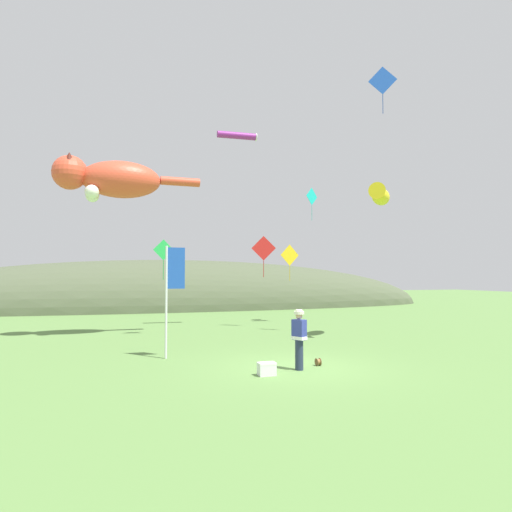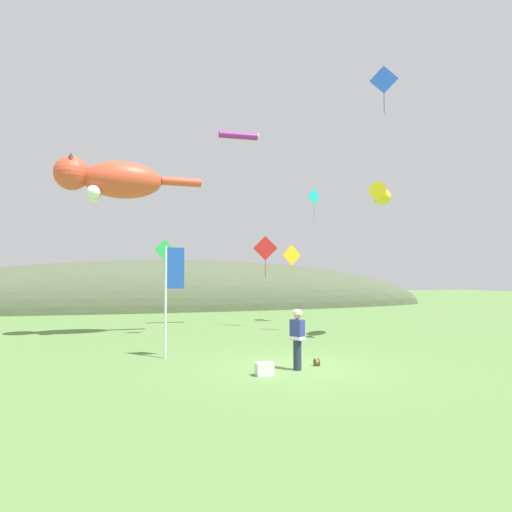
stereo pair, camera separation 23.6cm
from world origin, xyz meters
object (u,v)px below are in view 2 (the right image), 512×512
kite_fish_windsock (381,195)px  kite_diamond_red (265,249)px  kite_giant_cat (112,180)px  kite_diamond_teal (314,197)px  kite_spool (317,362)px  picnic_cooler (264,369)px  festival_banner_pole (171,285)px  festival_attendant (297,337)px  kite_diamond_blue (384,80)px  kite_diamond_green (165,251)px  kite_diamond_gold (292,255)px  kite_tube_streamer (239,136)px

kite_fish_windsock → kite_diamond_red: 7.03m
kite_giant_cat → kite_diamond_teal: kite_giant_cat is taller
kite_spool → picnic_cooler: bearing=-157.9°
festival_banner_pole → kite_fish_windsock: (9.43, 1.79, 3.85)m
kite_fish_windsock → picnic_cooler: bearing=-143.9°
kite_fish_windsock → kite_diamond_red: (-3.49, 5.74, -2.10)m
festival_banner_pole → kite_diamond_red: size_ratio=1.70×
festival_attendant → kite_diamond_red: 11.43m
picnic_cooler → kite_diamond_red: kite_diamond_red is taller
picnic_cooler → kite_diamond_blue: kite_diamond_blue is taller
kite_spool → kite_diamond_red: bearing=80.1°
picnic_cooler → kite_diamond_blue: (7.57, 5.47, 11.46)m
festival_attendant → picnic_cooler: (-1.16, -0.39, -0.77)m
kite_diamond_green → kite_diamond_gold: (7.82, 3.60, 0.02)m
kite_spool → kite_tube_streamer: bearing=88.0°
festival_attendant → kite_fish_windsock: size_ratio=0.70×
kite_diamond_blue → picnic_cooler: bearing=-144.1°
picnic_cooler → kite_fish_windsock: size_ratio=0.19×
kite_spool → festival_banner_pole: size_ratio=0.06×
kite_diamond_teal → kite_diamond_red: bearing=-160.5°
kite_diamond_gold → kite_diamond_green: bearing=-155.3°
kite_diamond_green → kite_giant_cat: bearing=178.6°
kite_diamond_red → kite_fish_windsock: bearing=-58.7°
festival_banner_pole → kite_giant_cat: bearing=108.4°
kite_diamond_green → kite_diamond_red: bearing=16.9°
kite_fish_windsock → kite_tube_streamer: 8.58m
festival_attendant → kite_diamond_teal: 14.79m
kite_fish_windsock → kite_diamond_green: size_ratio=1.36×
kite_tube_streamer → kite_diamond_red: (1.44, -0.09, -6.03)m
picnic_cooler → kite_fish_windsock: bearing=36.1°
picnic_cooler → kite_tube_streamer: 15.18m
kite_diamond_gold → kite_diamond_blue: size_ratio=0.99×
festival_banner_pole → kite_diamond_green: (0.43, 5.85, 1.47)m
picnic_cooler → kite_giant_cat: bearing=113.8°
kite_diamond_green → kite_diamond_gold: size_ratio=0.87×
kite_diamond_blue → kite_diamond_red: (-3.81, 5.56, -7.41)m
kite_giant_cat → kite_tube_streamer: bearing=14.8°
festival_attendant → kite_tube_streamer: 14.25m
kite_giant_cat → festival_attendant: bearing=-59.5°
festival_banner_pole → kite_diamond_blue: bearing=11.5°
picnic_cooler → kite_diamond_green: size_ratio=0.26×
kite_giant_cat → kite_diamond_blue: bearing=-18.6°
kite_diamond_green → picnic_cooler: bearing=-79.4°
kite_spool → kite_diamond_red: (1.79, 10.23, 4.11)m
kite_spool → kite_diamond_teal: size_ratio=0.12×
kite_spool → kite_diamond_green: bearing=113.5°
festival_attendant → kite_fish_windsock: bearing=38.8°
kite_diamond_green → kite_diamond_blue: 12.69m
festival_attendant → festival_banner_pole: 4.81m
kite_fish_windsock → kite_diamond_teal: kite_diamond_teal is taller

